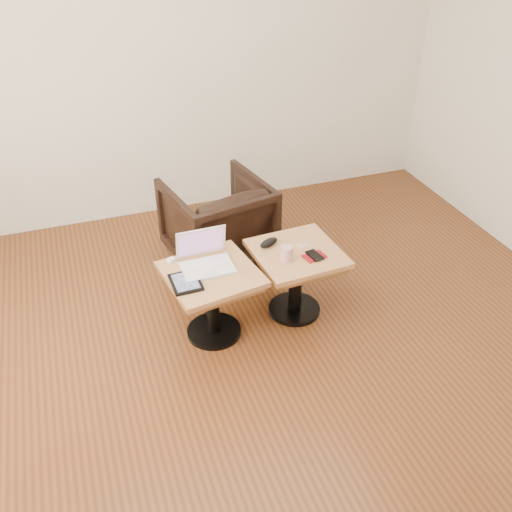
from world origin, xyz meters
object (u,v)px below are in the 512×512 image
object	(u,v)px
laptop	(205,259)
armchair	(217,221)
side_table_left	(212,288)
striped_cup	(287,253)
side_table_right	(296,267)

from	to	relation	value
laptop	armchair	bearing A→B (deg)	68.40
side_table_left	striped_cup	distance (m)	0.51
armchair	striped_cup	bearing A→B (deg)	91.57
side_table_right	striped_cup	distance (m)	0.21
side_table_left	armchair	xyz separation A→B (m)	(0.28, 0.83, -0.04)
side_table_right	armchair	world-z (taller)	armchair
side_table_right	striped_cup	size ratio (longest dim) A/B	5.70
laptop	striped_cup	bearing A→B (deg)	-13.43
striped_cup	armchair	bearing A→B (deg)	102.94
side_table_right	laptop	world-z (taller)	laptop
laptop	striped_cup	distance (m)	0.50
armchair	laptop	bearing A→B (deg)	57.74
laptop	armchair	xyz separation A→B (m)	(0.29, 0.76, -0.21)
striped_cup	side_table_left	bearing A→B (deg)	175.95
side_table_right	striped_cup	bearing A→B (deg)	-149.28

